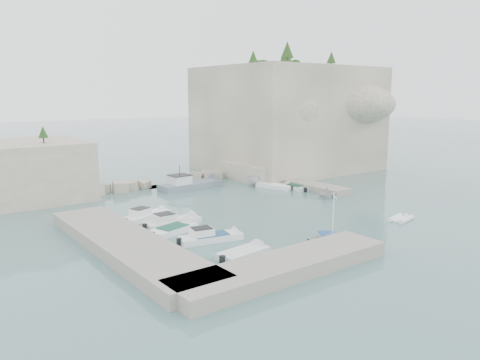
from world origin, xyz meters
TOP-DOWN VIEW (x-y plane):
  - ground at (0.00, 0.00)m, footprint 400.00×400.00m
  - cliff_east at (23.00, 23.00)m, footprint 26.00×22.00m
  - cliff_terrace at (13.00, 18.00)m, footprint 8.00×10.00m
  - outcrop_west at (-20.00, 25.00)m, footprint 16.00×14.00m
  - quay_west at (-17.00, -1.00)m, footprint 5.00×24.00m
  - quay_south at (-10.00, -12.50)m, footprint 18.00×4.00m
  - ledge_east at (13.50, 10.00)m, footprint 3.00×16.00m
  - breakwater at (-1.00, 22.00)m, footprint 28.00×3.00m
  - motorboat_a at (-11.20, 7.17)m, footprint 6.22×3.44m
  - motorboat_b at (-10.23, 3.52)m, footprint 6.26×2.16m
  - motorboat_c at (-11.43, 1.21)m, footprint 5.74×3.38m
  - motorboat_d at (-10.00, -3.00)m, footprint 6.38×3.02m
  - motorboat_e at (-10.15, -7.93)m, footprint 4.97×2.55m
  - rowboat at (-1.95, -9.84)m, footprint 5.19×4.71m
  - inflatable_dinghy at (9.19, -9.01)m, footprint 3.34×2.09m
  - tender_east_a at (10.94, 2.55)m, footprint 3.56×3.30m
  - tender_east_b at (11.62, 8.94)m, footprint 2.24×4.83m
  - tender_east_c at (10.01, 11.29)m, footprint 3.54×5.96m
  - tender_east_d at (9.60, 14.36)m, footprint 5.07×2.53m
  - work_boat at (0.70, 18.03)m, footprint 9.98×3.33m
  - rowboat_mast at (-1.95, -9.84)m, footprint 0.10×0.10m
  - vegetation at (17.83, 24.40)m, footprint 53.48×13.88m

SIDE VIEW (x-z plane):
  - ground at x=0.00m, z-range 0.00..0.00m
  - motorboat_a at x=-11.20m, z-range -0.70..0.70m
  - motorboat_b at x=-10.23m, z-range -0.70..0.70m
  - motorboat_c at x=-11.43m, z-range -0.35..0.35m
  - motorboat_d at x=-10.00m, z-range -0.70..0.70m
  - motorboat_e at x=-10.15m, z-range -0.35..0.35m
  - rowboat at x=-1.95m, z-range -0.44..0.44m
  - inflatable_dinghy at x=9.19m, z-range -0.22..0.22m
  - tender_east_a at x=10.94m, z-range -0.77..0.77m
  - tender_east_b at x=11.62m, z-range -0.35..0.35m
  - tender_east_c at x=10.01m, z-range -0.35..0.35m
  - tender_east_d at x=9.60m, z-range -0.94..0.94m
  - work_boat at x=0.70m, z-range -1.10..1.10m
  - ledge_east at x=13.50m, z-range 0.00..0.80m
  - quay_west at x=-17.00m, z-range 0.00..1.10m
  - quay_south at x=-10.00m, z-range 0.00..1.10m
  - breakwater at x=-1.00m, z-range 0.00..1.40m
  - cliff_terrace at x=13.00m, z-range 0.00..2.50m
  - rowboat_mast at x=-1.95m, z-range 0.44..4.64m
  - outcrop_west at x=-20.00m, z-range 0.00..7.00m
  - cliff_east at x=23.00m, z-range 0.00..17.00m
  - vegetation at x=17.83m, z-range 11.23..24.63m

